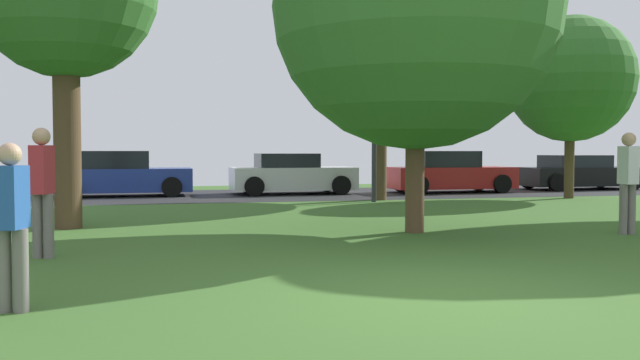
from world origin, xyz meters
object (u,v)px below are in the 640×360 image
(parked_car_black, at_px, (579,173))
(street_lamp_post, at_px, (374,123))
(person_walking, at_px, (42,185))
(parked_car_blue, at_px, (121,176))
(person_catcher, at_px, (628,177))
(parked_car_red, at_px, (449,174))
(parked_car_white, at_px, (291,175))
(maple_tree_near, at_px, (380,26))
(oak_tree_right, at_px, (571,79))
(oak_tree_center, at_px, (416,6))
(person_bystander, at_px, (11,220))

(parked_car_black, relative_size, street_lamp_post, 1.01)
(person_walking, distance_m, parked_car_blue, 12.76)
(person_catcher, xyz_separation_m, parked_car_red, (1.95, 11.70, -0.34))
(parked_car_white, distance_m, street_lamp_post, 4.65)
(maple_tree_near, distance_m, parked_car_black, 10.68)
(parked_car_blue, xyz_separation_m, street_lamp_post, (7.14, -4.20, 1.59))
(oak_tree_right, height_order, parked_car_white, oak_tree_right)
(person_walking, xyz_separation_m, parked_car_red, (11.55, 12.06, -0.34))
(parked_car_red, height_order, street_lamp_post, street_lamp_post)
(oak_tree_right, xyz_separation_m, parked_car_blue, (-13.47, 4.19, -2.99))
(oak_tree_center, relative_size, person_walking, 3.70)
(person_bystander, height_order, parked_car_white, person_bystander)
(oak_tree_right, distance_m, parked_car_black, 5.96)
(oak_tree_right, height_order, parked_car_black, oak_tree_right)
(person_walking, bearing_deg, parked_car_blue, 17.25)
(oak_tree_center, relative_size, parked_car_black, 1.46)
(maple_tree_near, bearing_deg, oak_tree_center, -104.21)
(parked_car_blue, distance_m, street_lamp_post, 8.43)
(oak_tree_right, xyz_separation_m, person_walking, (-13.94, -8.55, -2.65))
(maple_tree_near, xyz_separation_m, parked_car_red, (3.54, 2.82, -4.47))
(maple_tree_near, relative_size, street_lamp_post, 1.75)
(person_catcher, bearing_deg, parked_car_red, 173.45)
(oak_tree_right, relative_size, parked_car_blue, 1.29)
(parked_car_black, bearing_deg, parked_car_blue, 179.50)
(oak_tree_right, distance_m, maple_tree_near, 6.15)
(person_catcher, relative_size, parked_car_red, 0.41)
(oak_tree_center, xyz_separation_m, person_walking, (-6.06, -1.54, -3.05))
(person_bystander, bearing_deg, person_catcher, -54.09)
(oak_tree_right, bearing_deg, parked_car_white, 152.88)
(parked_car_white, xyz_separation_m, street_lamp_post, (1.59, -4.07, 1.61))
(oak_tree_center, xyz_separation_m, street_lamp_post, (1.55, 7.00, -1.81))
(oak_tree_center, height_order, parked_car_blue, oak_tree_center)
(person_walking, xyz_separation_m, parked_car_white, (6.02, 12.61, -0.37))
(person_catcher, relative_size, parked_car_blue, 0.42)
(oak_tree_right, height_order, street_lamp_post, oak_tree_right)
(oak_tree_right, relative_size, parked_car_red, 1.29)
(parked_car_red, xyz_separation_m, street_lamp_post, (-3.93, -3.52, 1.59))
(parked_car_blue, bearing_deg, parked_car_red, -3.52)
(person_catcher, relative_size, street_lamp_post, 0.40)
(street_lamp_post, bearing_deg, parked_car_blue, 149.54)
(oak_tree_right, bearing_deg, person_bystander, -139.33)
(maple_tree_near, height_order, parked_car_white, maple_tree_near)
(person_bystander, height_order, street_lamp_post, street_lamp_post)
(maple_tree_near, xyz_separation_m, person_bystander, (-7.80, -12.49, -4.29))
(oak_tree_center, relative_size, parked_car_blue, 1.54)
(parked_car_blue, bearing_deg, person_walking, -92.15)
(person_bystander, distance_m, parked_car_black, 23.15)
(person_walking, relative_size, parked_car_white, 0.43)
(oak_tree_right, xyz_separation_m, person_catcher, (-4.35, -8.19, -2.65))
(parked_car_blue, bearing_deg, oak_tree_center, -63.51)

